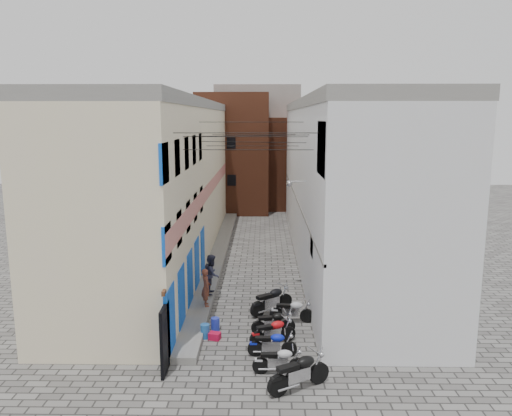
{
  "coord_description": "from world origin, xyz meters",
  "views": [
    {
      "loc": [
        0.59,
        -15.15,
        8.02
      ],
      "look_at": [
        0.17,
        12.41,
        3.0
      ],
      "focal_mm": 35.0,
      "sensor_mm": 36.0,
      "label": 1
    }
  ],
  "objects_px": {
    "motorcycle_e": "(273,321)",
    "person_a": "(206,287)",
    "water_jug_near": "(205,331)",
    "motorcycle_a": "(299,370)",
    "motorcycle_d": "(273,330)",
    "water_jug_far": "(215,324)",
    "motorcycle_b": "(279,359)",
    "motorcycle_f": "(292,310)",
    "red_crate": "(215,336)",
    "motorcycle_g": "(272,299)",
    "person_b": "(212,274)",
    "motorcycle_c": "(272,343)"
  },
  "relations": [
    {
      "from": "motorcycle_d",
      "to": "person_b",
      "type": "xyz_separation_m",
      "value": [
        -2.64,
        4.51,
        0.63
      ]
    },
    {
      "from": "motorcycle_a",
      "to": "red_crate",
      "type": "xyz_separation_m",
      "value": [
        -2.85,
        3.39,
        -0.49
      ]
    },
    {
      "from": "water_jug_far",
      "to": "motorcycle_e",
      "type": "bearing_deg",
      "value": -5.36
    },
    {
      "from": "person_a",
      "to": "water_jug_near",
      "type": "distance_m",
      "value": 2.71
    },
    {
      "from": "motorcycle_b",
      "to": "water_jug_far",
      "type": "height_order",
      "value": "motorcycle_b"
    },
    {
      "from": "motorcycle_f",
      "to": "red_crate",
      "type": "xyz_separation_m",
      "value": [
        -2.91,
        -1.63,
        -0.38
      ]
    },
    {
      "from": "motorcycle_g",
      "to": "person_a",
      "type": "bearing_deg",
      "value": -131.35
    },
    {
      "from": "motorcycle_e",
      "to": "red_crate",
      "type": "xyz_separation_m",
      "value": [
        -2.16,
        -0.53,
        -0.36
      ]
    },
    {
      "from": "motorcycle_e",
      "to": "person_a",
      "type": "bearing_deg",
      "value": -137.43
    },
    {
      "from": "motorcycle_c",
      "to": "motorcycle_g",
      "type": "xyz_separation_m",
      "value": [
        0.04,
        3.81,
        0.13
      ]
    },
    {
      "from": "motorcycle_d",
      "to": "person_b",
      "type": "distance_m",
      "value": 5.26
    },
    {
      "from": "motorcycle_b",
      "to": "motorcycle_g",
      "type": "relative_size",
      "value": 0.8
    },
    {
      "from": "motorcycle_b",
      "to": "motorcycle_c",
      "type": "height_order",
      "value": "motorcycle_b"
    },
    {
      "from": "water_jug_near",
      "to": "water_jug_far",
      "type": "height_order",
      "value": "water_jug_near"
    },
    {
      "from": "motorcycle_f",
      "to": "water_jug_far",
      "type": "height_order",
      "value": "motorcycle_f"
    },
    {
      "from": "motorcycle_d",
      "to": "person_b",
      "type": "bearing_deg",
      "value": -171.72
    },
    {
      "from": "motorcycle_c",
      "to": "person_a",
      "type": "relative_size",
      "value": 1.06
    },
    {
      "from": "motorcycle_a",
      "to": "person_a",
      "type": "distance_m",
      "value": 7.01
    },
    {
      "from": "motorcycle_a",
      "to": "red_crate",
      "type": "bearing_deg",
      "value": -170.16
    },
    {
      "from": "person_a",
      "to": "person_b",
      "type": "height_order",
      "value": "person_b"
    },
    {
      "from": "motorcycle_e",
      "to": "person_a",
      "type": "relative_size",
      "value": 1.06
    },
    {
      "from": "motorcycle_d",
      "to": "motorcycle_g",
      "type": "bearing_deg",
      "value": 157.86
    },
    {
      "from": "motorcycle_f",
      "to": "water_jug_near",
      "type": "bearing_deg",
      "value": -59.85
    },
    {
      "from": "motorcycle_c",
      "to": "water_jug_far",
      "type": "relative_size",
      "value": 3.29
    },
    {
      "from": "motorcycle_d",
      "to": "red_crate",
      "type": "bearing_deg",
      "value": -120.71
    },
    {
      "from": "motorcycle_b",
      "to": "water_jug_far",
      "type": "bearing_deg",
      "value": -143.6
    },
    {
      "from": "motorcycle_b",
      "to": "motorcycle_c",
      "type": "distance_m",
      "value": 1.2
    },
    {
      "from": "motorcycle_a",
      "to": "red_crate",
      "type": "relative_size",
      "value": 5.21
    },
    {
      "from": "person_a",
      "to": "water_jug_far",
      "type": "xyz_separation_m",
      "value": [
        0.56,
        -1.95,
        -0.79
      ]
    },
    {
      "from": "motorcycle_b",
      "to": "motorcycle_c",
      "type": "xyz_separation_m",
      "value": [
        -0.19,
        1.18,
        -0.0
      ]
    },
    {
      "from": "motorcycle_f",
      "to": "motorcycle_b",
      "type": "bearing_deg",
      "value": -3.36
    },
    {
      "from": "motorcycle_a",
      "to": "person_a",
      "type": "height_order",
      "value": "person_a"
    },
    {
      "from": "motorcycle_c",
      "to": "person_b",
      "type": "xyz_separation_m",
      "value": [
        -2.6,
        5.46,
        0.65
      ]
    },
    {
      "from": "motorcycle_f",
      "to": "person_a",
      "type": "height_order",
      "value": "person_a"
    },
    {
      "from": "motorcycle_e",
      "to": "person_b",
      "type": "xyz_separation_m",
      "value": [
        -2.68,
        3.65,
        0.65
      ]
    },
    {
      "from": "red_crate",
      "to": "motorcycle_c",
      "type": "bearing_deg",
      "value": -31.4
    },
    {
      "from": "motorcycle_c",
      "to": "motorcycle_d",
      "type": "distance_m",
      "value": 0.95
    },
    {
      "from": "motorcycle_a",
      "to": "motorcycle_d",
      "type": "height_order",
      "value": "motorcycle_a"
    },
    {
      "from": "motorcycle_a",
      "to": "water_jug_far",
      "type": "relative_size",
      "value": 4.16
    },
    {
      "from": "motorcycle_d",
      "to": "water_jug_far",
      "type": "relative_size",
      "value": 3.42
    },
    {
      "from": "motorcycle_b",
      "to": "motorcycle_g",
      "type": "height_order",
      "value": "motorcycle_g"
    },
    {
      "from": "water_jug_far",
      "to": "motorcycle_b",
      "type": "bearing_deg",
      "value": -53.9
    },
    {
      "from": "motorcycle_c",
      "to": "person_b",
      "type": "bearing_deg",
      "value": -153.83
    },
    {
      "from": "motorcycle_b",
      "to": "person_a",
      "type": "relative_size",
      "value": 1.07
    },
    {
      "from": "motorcycle_e",
      "to": "motorcycle_g",
      "type": "height_order",
      "value": "motorcycle_g"
    },
    {
      "from": "motorcycle_a",
      "to": "motorcycle_g",
      "type": "xyz_separation_m",
      "value": [
        -0.72,
        5.92,
        -0.0
      ]
    },
    {
      "from": "motorcycle_b",
      "to": "motorcycle_g",
      "type": "distance_m",
      "value": 4.99
    },
    {
      "from": "person_a",
      "to": "water_jug_near",
      "type": "height_order",
      "value": "person_a"
    },
    {
      "from": "motorcycle_g",
      "to": "water_jug_far",
      "type": "distance_m",
      "value": 2.84
    },
    {
      "from": "motorcycle_b",
      "to": "water_jug_near",
      "type": "relative_size",
      "value": 3.24
    }
  ]
}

